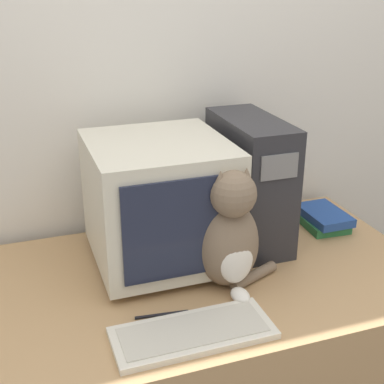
{
  "coord_description": "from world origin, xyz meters",
  "views": [
    {
      "loc": [
        -0.52,
        -0.95,
        1.63
      ],
      "look_at": [
        -0.03,
        0.44,
        1.01
      ],
      "focal_mm": 50.0,
      "sensor_mm": 36.0,
      "label": 1
    }
  ],
  "objects_px": {
    "computer_tower": "(249,181)",
    "book_stack": "(324,219)",
    "crt_monitor": "(159,201)",
    "cat": "(229,236)",
    "pen": "(162,315)",
    "keyboard": "(193,333)"
  },
  "relations": [
    {
      "from": "cat",
      "to": "book_stack",
      "type": "xyz_separation_m",
      "value": [
        0.49,
        0.25,
        -0.13
      ]
    },
    {
      "from": "book_stack",
      "to": "cat",
      "type": "bearing_deg",
      "value": -153.18
    },
    {
      "from": "pen",
      "to": "book_stack",
      "type": "bearing_deg",
      "value": 24.83
    },
    {
      "from": "crt_monitor",
      "to": "pen",
      "type": "distance_m",
      "value": 0.37
    },
    {
      "from": "crt_monitor",
      "to": "cat",
      "type": "distance_m",
      "value": 0.27
    },
    {
      "from": "crt_monitor",
      "to": "cat",
      "type": "xyz_separation_m",
      "value": [
        0.15,
        -0.21,
        -0.04
      ]
    },
    {
      "from": "cat",
      "to": "book_stack",
      "type": "height_order",
      "value": "cat"
    },
    {
      "from": "book_stack",
      "to": "crt_monitor",
      "type": "bearing_deg",
      "value": -176.86
    },
    {
      "from": "crt_monitor",
      "to": "keyboard",
      "type": "bearing_deg",
      "value": -94.4
    },
    {
      "from": "computer_tower",
      "to": "book_stack",
      "type": "height_order",
      "value": "computer_tower"
    },
    {
      "from": "book_stack",
      "to": "keyboard",
      "type": "bearing_deg",
      "value": -146.43
    },
    {
      "from": "keyboard",
      "to": "cat",
      "type": "xyz_separation_m",
      "value": [
        0.18,
        0.2,
        0.16
      ]
    },
    {
      "from": "cat",
      "to": "pen",
      "type": "height_order",
      "value": "cat"
    },
    {
      "from": "crt_monitor",
      "to": "computer_tower",
      "type": "height_order",
      "value": "computer_tower"
    },
    {
      "from": "crt_monitor",
      "to": "cat",
      "type": "height_order",
      "value": "crt_monitor"
    },
    {
      "from": "keyboard",
      "to": "pen",
      "type": "height_order",
      "value": "keyboard"
    },
    {
      "from": "cat",
      "to": "crt_monitor",
      "type": "bearing_deg",
      "value": 125.36
    },
    {
      "from": "computer_tower",
      "to": "book_stack",
      "type": "xyz_separation_m",
      "value": [
        0.31,
        -0.01,
        -0.19
      ]
    },
    {
      "from": "book_stack",
      "to": "pen",
      "type": "relative_size",
      "value": 1.39
    },
    {
      "from": "crt_monitor",
      "to": "pen",
      "type": "relative_size",
      "value": 3.0
    },
    {
      "from": "keyboard",
      "to": "book_stack",
      "type": "relative_size",
      "value": 2.03
    },
    {
      "from": "pen",
      "to": "crt_monitor",
      "type": "bearing_deg",
      "value": 74.33
    }
  ]
}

